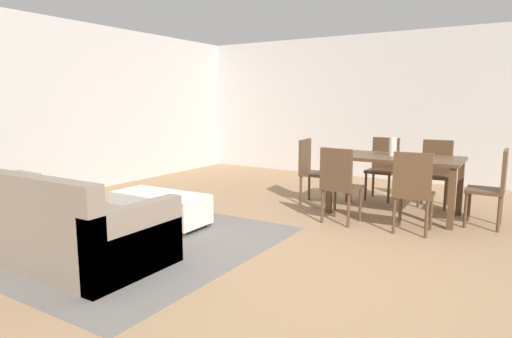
# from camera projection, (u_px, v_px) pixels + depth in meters

# --- Properties ---
(ground_plane) EXTENTS (10.80, 10.80, 0.00)m
(ground_plane) POSITION_uv_depth(u_px,v_px,m) (292.00, 270.00, 3.80)
(ground_plane) COLOR #9E7A56
(wall_back) EXTENTS (9.00, 0.12, 2.70)m
(wall_back) POSITION_uv_depth(u_px,v_px,m) (420.00, 107.00, 7.79)
(wall_back) COLOR beige
(wall_back) RESTS_ON ground_plane
(wall_left) EXTENTS (0.12, 11.00, 2.70)m
(wall_left) POSITION_uv_depth(u_px,v_px,m) (34.00, 109.00, 6.34)
(wall_left) COLOR beige
(wall_left) RESTS_ON ground_plane
(area_rug) EXTENTS (3.00, 2.80, 0.01)m
(area_rug) POSITION_uv_depth(u_px,v_px,m) (120.00, 239.00, 4.64)
(area_rug) COLOR slate
(area_rug) RESTS_ON ground_plane
(couch) EXTENTS (1.96, 1.00, 0.86)m
(couch) POSITION_uv_depth(u_px,v_px,m) (62.00, 229.00, 4.03)
(couch) COLOR gray
(couch) RESTS_ON ground_plane
(ottoman_table) EXTENTS (1.17, 0.52, 0.39)m
(ottoman_table) POSITION_uv_depth(u_px,v_px,m) (161.00, 207.00, 5.13)
(ottoman_table) COLOR silver
(ottoman_table) RESTS_ON ground_plane
(dining_table) EXTENTS (1.60, 0.88, 0.76)m
(dining_table) POSITION_uv_depth(u_px,v_px,m) (395.00, 164.00, 5.59)
(dining_table) COLOR #513823
(dining_table) RESTS_ON ground_plane
(dining_chair_near_left) EXTENTS (0.43, 0.43, 0.92)m
(dining_chair_near_left) POSITION_uv_depth(u_px,v_px,m) (339.00, 181.00, 5.16)
(dining_chair_near_left) COLOR #513823
(dining_chair_near_left) RESTS_ON ground_plane
(dining_chair_near_right) EXTENTS (0.41, 0.41, 0.92)m
(dining_chair_near_right) POSITION_uv_depth(u_px,v_px,m) (413.00, 188.00, 4.76)
(dining_chair_near_right) COLOR #513823
(dining_chair_near_right) RESTS_ON ground_plane
(dining_chair_far_left) EXTENTS (0.41, 0.41, 0.92)m
(dining_chair_far_left) POSITION_uv_depth(u_px,v_px,m) (383.00, 165.00, 6.50)
(dining_chair_far_left) COLOR #513823
(dining_chair_far_left) RESTS_ON ground_plane
(dining_chair_far_right) EXTENTS (0.42, 0.42, 0.92)m
(dining_chair_far_right) POSITION_uv_depth(u_px,v_px,m) (436.00, 169.00, 6.09)
(dining_chair_far_right) COLOR #513823
(dining_chair_far_right) RESTS_ON ground_plane
(dining_chair_head_east) EXTENTS (0.40, 0.40, 0.92)m
(dining_chair_head_east) POSITION_uv_depth(u_px,v_px,m) (494.00, 184.00, 4.99)
(dining_chair_head_east) COLOR #513823
(dining_chair_head_east) RESTS_ON ground_plane
(dining_chair_head_west) EXTENTS (0.43, 0.43, 0.92)m
(dining_chair_head_west) POSITION_uv_depth(u_px,v_px,m) (311.00, 167.00, 6.25)
(dining_chair_head_west) COLOR #513823
(dining_chair_head_west) RESTS_ON ground_plane
(vase_centerpiece) EXTENTS (0.10, 0.10, 0.24)m
(vase_centerpiece) POSITION_uv_depth(u_px,v_px,m) (393.00, 147.00, 5.59)
(vase_centerpiece) COLOR silver
(vase_centerpiece) RESTS_ON dining_table
(book_on_ottoman) EXTENTS (0.30, 0.26, 0.03)m
(book_on_ottoman) POSITION_uv_depth(u_px,v_px,m) (160.00, 191.00, 5.12)
(book_on_ottoman) COLOR silver
(book_on_ottoman) RESTS_ON ottoman_table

